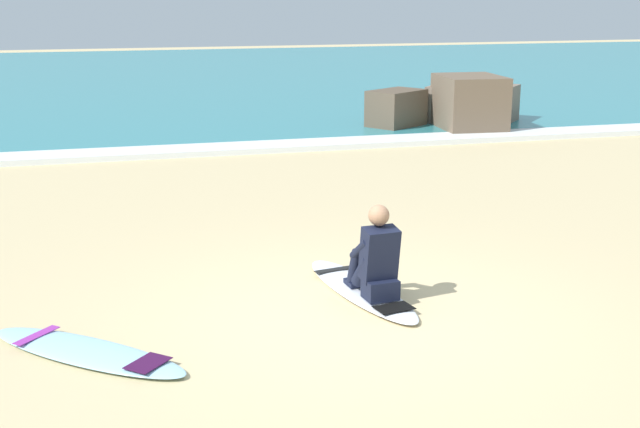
{
  "coord_description": "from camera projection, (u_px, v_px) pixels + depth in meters",
  "views": [
    {
      "loc": [
        -2.36,
        -7.35,
        3.06
      ],
      "look_at": [
        0.12,
        1.85,
        0.55
      ],
      "focal_mm": 48.05,
      "sensor_mm": 36.0,
      "label": 1
    }
  ],
  "objects": [
    {
      "name": "rock_outcrop_distant",
      "position": [
        460.0,
        106.0,
        19.17
      ],
      "size": [
        3.86,
        2.89,
        1.24
      ],
      "color": "brown",
      "rests_on": "ground"
    },
    {
      "name": "surfer_seated",
      "position": [
        376.0,
        261.0,
        8.54
      ],
      "size": [
        0.41,
        0.73,
        0.95
      ],
      "color": "black",
      "rests_on": "surfboard_main"
    },
    {
      "name": "surfboard_main",
      "position": [
        361.0,
        289.0,
        8.89
      ],
      "size": [
        0.89,
        2.21,
        0.08
      ],
      "color": "silver",
      "rests_on": "ground"
    },
    {
      "name": "breaking_foam",
      "position": [
        219.0,
        149.0,
        16.57
      ],
      "size": [
        80.0,
        0.9,
        0.11
      ],
      "primitive_type": "cube",
      "color": "white",
      "rests_on": "ground"
    },
    {
      "name": "sea",
      "position": [
        159.0,
        79.0,
        29.36
      ],
      "size": [
        80.0,
        28.0,
        0.1
      ],
      "primitive_type": "cube",
      "color": "teal",
      "rests_on": "ground"
    },
    {
      "name": "surfboard_spare_near",
      "position": [
        87.0,
        352.0,
        7.37
      ],
      "size": [
        1.88,
        1.8,
        0.08
      ],
      "color": "#9ED1E5",
      "rests_on": "ground"
    },
    {
      "name": "ground_plane",
      "position": [
        358.0,
        317.0,
        8.24
      ],
      "size": [
        80.0,
        80.0,
        0.0
      ],
      "primitive_type": "plane",
      "color": "#CCB584"
    }
  ]
}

